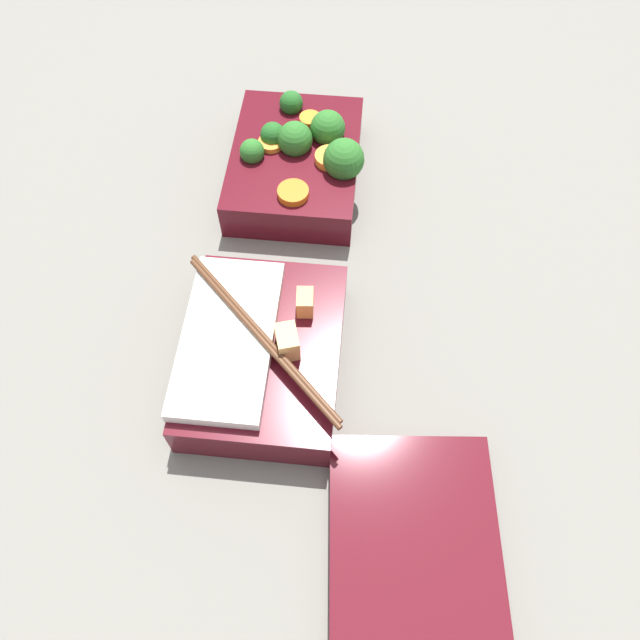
# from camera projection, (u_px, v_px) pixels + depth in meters

# --- Properties ---
(ground_plane) EXTENTS (3.00, 3.00, 0.00)m
(ground_plane) POSITION_uv_depth(u_px,v_px,m) (283.00, 260.00, 0.65)
(ground_plane) COLOR slate
(bento_tray_vegetable) EXTENTS (0.18, 0.14, 0.08)m
(bento_tray_vegetable) POSITION_uv_depth(u_px,v_px,m) (302.00, 161.00, 0.68)
(bento_tray_vegetable) COLOR #510F19
(bento_tray_vegetable) RESTS_ON ground_plane
(bento_tray_rice) EXTENTS (0.18, 0.16, 0.07)m
(bento_tray_rice) POSITION_uv_depth(u_px,v_px,m) (259.00, 353.00, 0.56)
(bento_tray_rice) COLOR #510F19
(bento_tray_rice) RESTS_ON ground_plane
(bento_lid) EXTENTS (0.19, 0.15, 0.02)m
(bento_lid) POSITION_uv_depth(u_px,v_px,m) (414.00, 547.00, 0.49)
(bento_lid) COLOR #510F19
(bento_lid) RESTS_ON ground_plane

